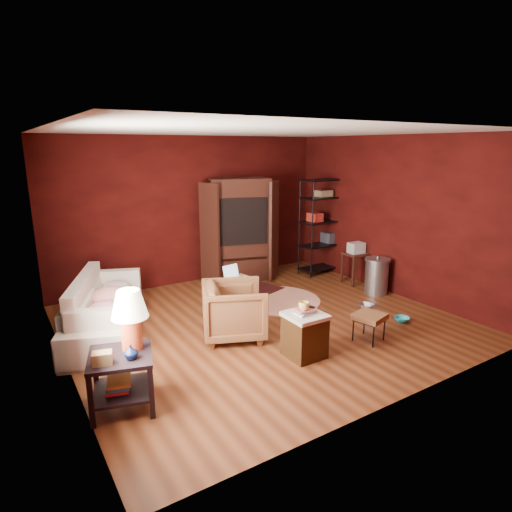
{
  "coord_description": "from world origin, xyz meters",
  "views": [
    {
      "loc": [
        -3.31,
        -5.07,
        2.6
      ],
      "look_at": [
        0.0,
        0.2,
        1.0
      ],
      "focal_mm": 30.0,
      "sensor_mm": 36.0,
      "label": 1
    }
  ],
  "objects": [
    {
      "name": "side_table",
      "position": [
        -2.32,
        -1.03,
        0.73
      ],
      "size": [
        0.76,
        0.76,
        1.22
      ],
      "rotation": [
        0.0,
        0.0,
        -0.29
      ],
      "color": "black",
      "rests_on": "ground"
    },
    {
      "name": "small_stand",
      "position": [
        2.57,
        0.67,
        0.61
      ],
      "size": [
        0.45,
        0.45,
        0.81
      ],
      "rotation": [
        0.0,
        0.0,
        -0.1
      ],
      "color": "#3B1811",
      "rests_on": "ground"
    },
    {
      "name": "sofa_cushions",
      "position": [
        -2.12,
        0.82,
        0.39
      ],
      "size": [
        1.38,
        2.02,
        0.79
      ],
      "rotation": [
        0.0,
        0.0,
        -0.39
      ],
      "color": "beige",
      "rests_on": "sofa"
    },
    {
      "name": "pet_bowl_turquoise",
      "position": [
        1.82,
        -1.11,
        0.11
      ],
      "size": [
        0.24,
        0.16,
        0.23
      ],
      "primitive_type": "imported",
      "rotation": [
        0.0,
        0.0,
        0.41
      ],
      "color": "#2AB1C4",
      "rests_on": "ground"
    },
    {
      "name": "rug_round",
      "position": [
        0.74,
        0.67,
        0.01
      ],
      "size": [
        1.61,
        1.61,
        0.01
      ],
      "rotation": [
        0.0,
        0.0,
        -0.1
      ],
      "color": "#F2E1C9",
      "rests_on": "ground"
    },
    {
      "name": "room",
      "position": [
        -0.04,
        -0.01,
        1.4
      ],
      "size": [
        5.54,
        5.04,
        2.84
      ],
      "color": "brown",
      "rests_on": "ground"
    },
    {
      "name": "wire_shelving",
      "position": [
        2.52,
        1.6,
        1.08
      ],
      "size": [
        0.98,
        0.46,
        1.97
      ],
      "rotation": [
        0.0,
        0.0,
        0.05
      ],
      "color": "black",
      "rests_on": "ground"
    },
    {
      "name": "mug",
      "position": [
        -0.18,
        -1.2,
        0.7
      ],
      "size": [
        0.16,
        0.14,
        0.13
      ],
      "primitive_type": "imported",
      "rotation": [
        0.0,
        0.0,
        -0.29
      ],
      "color": "#EDD474",
      "rests_on": "hamper"
    },
    {
      "name": "vase",
      "position": [
        -2.32,
        -1.21,
        0.65
      ],
      "size": [
        0.15,
        0.15,
        0.14
      ],
      "primitive_type": "imported",
      "rotation": [
        0.0,
        0.0,
        0.1
      ],
      "color": "#0B153A",
      "rests_on": "side_table"
    },
    {
      "name": "trash_can",
      "position": [
        2.47,
        0.03,
        0.33
      ],
      "size": [
        0.6,
        0.6,
        0.71
      ],
      "rotation": [
        0.0,
        0.0,
        0.43
      ],
      "color": "#98999F",
      "rests_on": "ground"
    },
    {
      "name": "rug_oriental",
      "position": [
        0.59,
        1.29,
        0.01
      ],
      "size": [
        1.26,
        1.03,
        0.01
      ],
      "rotation": [
        0.0,
        0.0,
        0.32
      ],
      "color": "#4A1315",
      "rests_on": "ground"
    },
    {
      "name": "hamper",
      "position": [
        -0.14,
        -1.18,
        0.3
      ],
      "size": [
        0.47,
        0.47,
        0.66
      ],
      "rotation": [
        0.0,
        0.0,
        -0.0
      ],
      "color": "#44260F",
      "rests_on": "ground"
    },
    {
      "name": "sofa",
      "position": [
        -2.12,
        0.84,
        0.44
      ],
      "size": [
        1.4,
        2.32,
        0.87
      ],
      "primitive_type": "imported",
      "rotation": [
        0.0,
        0.0,
        1.21
      ],
      "color": "beige",
      "rests_on": "ground"
    },
    {
      "name": "pet_bowl_steel",
      "position": [
        1.78,
        -0.4,
        0.12
      ],
      "size": [
        0.26,
        0.14,
        0.25
      ],
      "primitive_type": "imported",
      "rotation": [
        0.0,
        0.0,
        0.33
      ],
      "color": "#B9BCC0",
      "rests_on": "ground"
    },
    {
      "name": "laptop_desk",
      "position": [
        -0.01,
        0.83,
        0.42
      ],
      "size": [
        0.6,
        0.5,
        0.68
      ],
      "rotation": [
        0.0,
        0.0,
        0.15
      ],
      "color": "olive",
      "rests_on": "ground"
    },
    {
      "name": "armchair",
      "position": [
        -0.61,
        -0.2,
        0.43
      ],
      "size": [
        1.04,
        1.07,
        0.86
      ],
      "primitive_type": "imported",
      "rotation": [
        0.0,
        0.0,
        1.16
      ],
      "color": "black",
      "rests_on": "ground"
    },
    {
      "name": "footstool",
      "position": [
        0.89,
        -1.3,
        0.34
      ],
      "size": [
        0.47,
        0.47,
        0.39
      ],
      "rotation": [
        0.0,
        0.0,
        0.26
      ],
      "color": "black",
      "rests_on": "ground"
    },
    {
      "name": "tv_armoire",
      "position": [
        0.81,
        2.12,
        1.05
      ],
      "size": [
        1.52,
        1.1,
        2.01
      ],
      "rotation": [
        0.0,
        0.0,
        -0.28
      ],
      "color": "#3B1811",
      "rests_on": "ground"
    }
  ]
}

